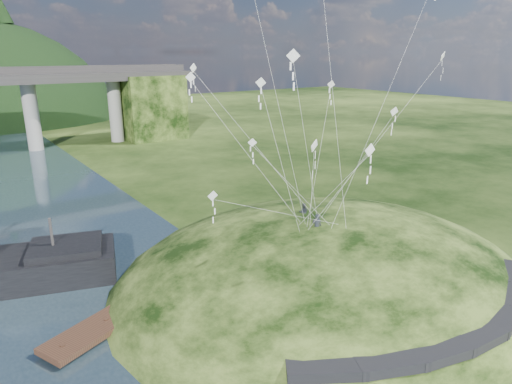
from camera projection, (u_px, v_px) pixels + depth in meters
ground at (259, 321)px, 31.04m from camera, size 320.00×320.00×0.00m
grass_hill at (324, 294)px, 37.45m from camera, size 36.00×32.00×13.00m
footpath at (457, 325)px, 26.93m from camera, size 22.29×5.84×0.83m
wooden_dock at (143, 300)px, 32.76m from camera, size 15.16×8.26×1.10m
kite_flyers at (310, 208)px, 35.87m from camera, size 2.22×3.90×1.98m
kite_swarm at (311, 84)px, 31.50m from camera, size 20.55×14.48×20.43m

